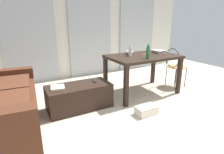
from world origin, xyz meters
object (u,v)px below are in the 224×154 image
(bowl, at_px, (129,52))
(scissors, at_px, (145,54))
(bottle_near, at_px, (148,52))
(tv_remote_primary, at_px, (94,81))
(book_stack, at_px, (159,51))
(coffee_table, at_px, (79,96))
(craft_table, at_px, (143,60))
(wire_chair, at_px, (175,63))
(magazine, at_px, (58,87))
(shoebox, at_px, (146,110))
(bottle_far, at_px, (130,51))

(bowl, relative_size, scissors, 1.34)
(bottle_near, xyz_separation_m, tv_remote_primary, (-0.91, 0.30, -0.47))
(bottle_near, xyz_separation_m, book_stack, (0.59, 0.36, -0.08))
(bottle_near, bearing_deg, coffee_table, 168.56)
(scissors, distance_m, tv_remote_primary, 1.18)
(craft_table, xyz_separation_m, bowl, (-0.16, 0.23, 0.14))
(bowl, distance_m, tv_remote_primary, 0.99)
(craft_table, xyz_separation_m, tv_remote_primary, (-1.04, 0.01, -0.26))
(coffee_table, relative_size, bowl, 6.37)
(wire_chair, bearing_deg, bowl, 164.53)
(wire_chair, distance_m, bowl, 1.08)
(coffee_table, xyz_separation_m, bowl, (1.18, 0.28, 0.62))
(bowl, bearing_deg, magazine, -170.16)
(coffee_table, distance_m, craft_table, 1.43)
(magazine, bearing_deg, bottle_near, 1.40)
(craft_table, relative_size, shoebox, 3.82)
(book_stack, bearing_deg, craft_table, -172.48)
(bottle_far, bearing_deg, coffee_table, -173.97)
(shoebox, bearing_deg, coffee_table, 139.97)
(bottle_far, distance_m, shoebox, 1.18)
(wire_chair, relative_size, shoebox, 2.44)
(shoebox, bearing_deg, magazine, 148.17)
(craft_table, xyz_separation_m, bottle_near, (-0.13, -0.30, 0.21))
(shoebox, bearing_deg, book_stack, 41.38)
(bowl, xyz_separation_m, book_stack, (0.63, -0.17, -0.01))
(bottle_far, distance_m, tv_remote_primary, 0.91)
(craft_table, distance_m, wire_chair, 0.86)
(coffee_table, bearing_deg, bottle_far, 6.03)
(book_stack, relative_size, scissors, 2.10)
(coffee_table, distance_m, wire_chair, 2.21)
(coffee_table, height_order, shoebox, coffee_table)
(coffee_table, height_order, bottle_near, bottle_near)
(craft_table, distance_m, shoebox, 1.10)
(bottle_near, bearing_deg, wire_chair, 14.48)
(coffee_table, distance_m, magazine, 0.40)
(wire_chair, relative_size, book_stack, 3.35)
(bottle_near, relative_size, magazine, 1.13)
(coffee_table, height_order, book_stack, book_stack)
(tv_remote_primary, height_order, shoebox, tv_remote_primary)
(coffee_table, distance_m, bottle_near, 1.42)
(book_stack, height_order, tv_remote_primary, book_stack)
(coffee_table, xyz_separation_m, tv_remote_primary, (0.31, 0.06, 0.21))
(tv_remote_primary, bearing_deg, bowl, 28.09)
(craft_table, bearing_deg, bowl, 124.96)
(coffee_table, distance_m, scissors, 1.54)
(scissors, relative_size, shoebox, 0.35)
(craft_table, relative_size, book_stack, 5.25)
(tv_remote_primary, xyz_separation_m, magazine, (-0.64, -0.04, 0.00))
(shoebox, bearing_deg, bottle_near, 53.23)
(craft_table, height_order, bottle_near, bottle_near)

